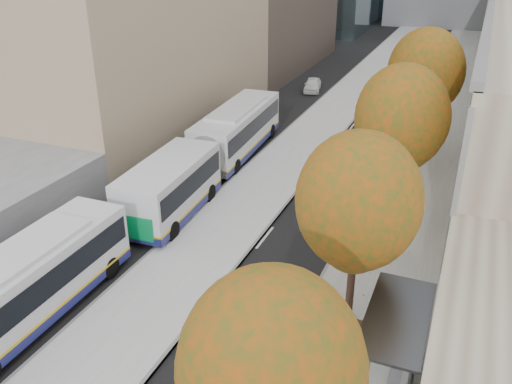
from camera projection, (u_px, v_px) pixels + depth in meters
The scene contains 9 objects.
bus_platform at pixel (320, 126), 40.95m from camera, with size 4.25×150.00×0.15m, color #B4B4B4.
sidewalk at pixel (429, 140), 38.21m from camera, with size 4.75×150.00×0.08m, color gray.
bus_shelter at pixel (402, 329), 16.70m from camera, with size 1.90×4.40×2.53m.
tree_b at pixel (271, 370), 11.22m from camera, with size 4.00×4.00×6.97m.
tree_c at pixel (358, 201), 17.80m from camera, with size 4.20×4.20×7.28m.
tree_d at pixel (402, 118), 25.21m from camera, with size 4.40×4.40×7.60m.
tree_e at pixel (426, 72), 32.63m from camera, with size 4.60×4.60×7.92m.
bus_far at pixel (213, 150), 32.02m from camera, with size 3.62×18.10×3.00m.
distant_car at pixel (313, 85), 50.06m from camera, with size 1.43×3.55×1.21m, color silver.
Camera 1 is at (6.57, -3.01, 13.19)m, focal length 38.00 mm.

